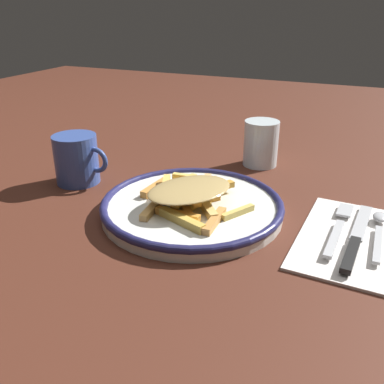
% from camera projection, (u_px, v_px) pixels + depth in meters
% --- Properties ---
extents(ground_plane, '(2.60, 2.60, 0.00)m').
position_uv_depth(ground_plane, '(192.00, 214.00, 0.70)').
color(ground_plane, '#4A2318').
extents(plate, '(0.30, 0.30, 0.03)m').
position_uv_depth(plate, '(192.00, 206.00, 0.69)').
color(plate, silver).
rests_on(plate, ground_plane).
extents(fries_heap, '(0.19, 0.20, 0.03)m').
position_uv_depth(fries_heap, '(188.00, 193.00, 0.68)').
color(fries_heap, gold).
rests_on(fries_heap, plate).
extents(napkin, '(0.17, 0.25, 0.01)m').
position_uv_depth(napkin, '(356.00, 239.00, 0.61)').
color(napkin, silver).
rests_on(napkin, ground_plane).
extents(fork, '(0.03, 0.18, 0.01)m').
position_uv_depth(fork, '(338.00, 228.00, 0.63)').
color(fork, silver).
rests_on(fork, napkin).
extents(knife, '(0.03, 0.21, 0.01)m').
position_uv_depth(knife, '(355.00, 241.00, 0.60)').
color(knife, black).
rests_on(knife, napkin).
extents(spoon, '(0.02, 0.15, 0.01)m').
position_uv_depth(spoon, '(379.00, 227.00, 0.63)').
color(spoon, silver).
rests_on(spoon, napkin).
extents(water_glass, '(0.07, 0.07, 0.09)m').
position_uv_depth(water_glass, '(261.00, 143.00, 0.88)').
color(water_glass, silver).
rests_on(water_glass, ground_plane).
extents(coffee_mug, '(0.11, 0.08, 0.09)m').
position_uv_depth(coffee_mug, '(77.00, 159.00, 0.80)').
color(coffee_mug, '#37509B').
rests_on(coffee_mug, ground_plane).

